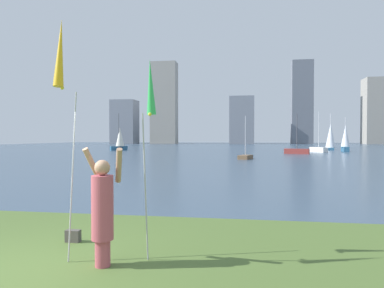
{
  "coord_description": "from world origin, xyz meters",
  "views": [
    {
      "loc": [
        3.51,
        -4.79,
        2.07
      ],
      "look_at": [
        1.61,
        7.46,
        1.81
      ],
      "focal_mm": 32.77,
      "sensor_mm": 36.0,
      "label": 1
    }
  ],
  "objects_px": {
    "person": "(103,208)",
    "kite_flag_right": "(150,93)",
    "sailboat_1": "(319,149)",
    "sailboat_2": "(331,137)",
    "kite_flag_left": "(61,60)",
    "sailboat_3": "(297,151)",
    "sailboat_5": "(120,139)",
    "bag": "(73,236)",
    "sailboat_6": "(245,157)",
    "sailboat_0": "(345,139)"
  },
  "relations": [
    {
      "from": "person",
      "to": "kite_flag_right",
      "type": "relative_size",
      "value": 0.56
    },
    {
      "from": "sailboat_1",
      "to": "sailboat_2",
      "type": "height_order",
      "value": "sailboat_2"
    },
    {
      "from": "kite_flag_left",
      "to": "sailboat_3",
      "type": "relative_size",
      "value": 0.81
    },
    {
      "from": "sailboat_2",
      "to": "sailboat_5",
      "type": "bearing_deg",
      "value": -168.7
    },
    {
      "from": "person",
      "to": "kite_flag_right",
      "type": "height_order",
      "value": "kite_flag_right"
    },
    {
      "from": "kite_flag_right",
      "to": "bag",
      "type": "bearing_deg",
      "value": 161.71
    },
    {
      "from": "sailboat_5",
      "to": "sailboat_6",
      "type": "bearing_deg",
      "value": -43.84
    },
    {
      "from": "sailboat_1",
      "to": "sailboat_3",
      "type": "xyz_separation_m",
      "value": [
        -3.51,
        -5.02,
        -0.01
      ]
    },
    {
      "from": "bag",
      "to": "sailboat_6",
      "type": "relative_size",
      "value": 0.07
    },
    {
      "from": "kite_flag_right",
      "to": "sailboat_0",
      "type": "bearing_deg",
      "value": 71.41
    },
    {
      "from": "person",
      "to": "sailboat_3",
      "type": "distance_m",
      "value": 39.12
    },
    {
      "from": "bag",
      "to": "sailboat_0",
      "type": "bearing_deg",
      "value": 69.2
    },
    {
      "from": "sailboat_0",
      "to": "sailboat_1",
      "type": "bearing_deg",
      "value": -150.07
    },
    {
      "from": "kite_flag_right",
      "to": "sailboat_1",
      "type": "relative_size",
      "value": 0.63
    },
    {
      "from": "person",
      "to": "bag",
      "type": "bearing_deg",
      "value": 133.73
    },
    {
      "from": "bag",
      "to": "sailboat_6",
      "type": "bearing_deg",
      "value": 82.84
    },
    {
      "from": "person",
      "to": "sailboat_0",
      "type": "bearing_deg",
      "value": 70.35
    },
    {
      "from": "sailboat_1",
      "to": "sailboat_3",
      "type": "bearing_deg",
      "value": -124.99
    },
    {
      "from": "person",
      "to": "kite_flag_left",
      "type": "relative_size",
      "value": 0.48
    },
    {
      "from": "sailboat_5",
      "to": "kite_flag_right",
      "type": "bearing_deg",
      "value": -68.92
    },
    {
      "from": "kite_flag_right",
      "to": "sailboat_2",
      "type": "xyz_separation_m",
      "value": [
        14.61,
        51.29,
        -0.81
      ]
    },
    {
      "from": "sailboat_1",
      "to": "sailboat_5",
      "type": "distance_m",
      "value": 28.59
    },
    {
      "from": "kite_flag_left",
      "to": "sailboat_3",
      "type": "bearing_deg",
      "value": 76.9
    },
    {
      "from": "person",
      "to": "sailboat_2",
      "type": "height_order",
      "value": "sailboat_2"
    },
    {
      "from": "person",
      "to": "sailboat_2",
      "type": "relative_size",
      "value": 0.33
    },
    {
      "from": "sailboat_3",
      "to": "kite_flag_right",
      "type": "bearing_deg",
      "value": -101.47
    },
    {
      "from": "kite_flag_right",
      "to": "bag",
      "type": "relative_size",
      "value": 11.92
    },
    {
      "from": "bag",
      "to": "sailboat_5",
      "type": "bearing_deg",
      "value": 109.36
    },
    {
      "from": "kite_flag_right",
      "to": "sailboat_3",
      "type": "height_order",
      "value": "sailboat_3"
    },
    {
      "from": "sailboat_2",
      "to": "sailboat_6",
      "type": "bearing_deg",
      "value": -118.05
    },
    {
      "from": "kite_flag_right",
      "to": "sailboat_5",
      "type": "height_order",
      "value": "sailboat_5"
    },
    {
      "from": "bag",
      "to": "sailboat_6",
      "type": "height_order",
      "value": "sailboat_6"
    },
    {
      "from": "bag",
      "to": "sailboat_0",
      "type": "distance_m",
      "value": 47.53
    },
    {
      "from": "kite_flag_left",
      "to": "kite_flag_right",
      "type": "xyz_separation_m",
      "value": [
        1.27,
        0.67,
        -0.45
      ]
    },
    {
      "from": "kite_flag_right",
      "to": "sailboat_3",
      "type": "bearing_deg",
      "value": 78.53
    },
    {
      "from": "sailboat_3",
      "to": "sailboat_0",
      "type": "bearing_deg",
      "value": 44.32
    },
    {
      "from": "sailboat_0",
      "to": "sailboat_1",
      "type": "height_order",
      "value": "sailboat_1"
    },
    {
      "from": "bag",
      "to": "sailboat_1",
      "type": "relative_size",
      "value": 0.05
    },
    {
      "from": "kite_flag_left",
      "to": "kite_flag_right",
      "type": "bearing_deg",
      "value": 27.67
    },
    {
      "from": "sailboat_0",
      "to": "sailboat_6",
      "type": "xyz_separation_m",
      "value": [
        -13.57,
        -18.2,
        -1.53
      ]
    },
    {
      "from": "sailboat_5",
      "to": "sailboat_0",
      "type": "bearing_deg",
      "value": 0.14
    },
    {
      "from": "kite_flag_left",
      "to": "sailboat_1",
      "type": "distance_m",
      "value": 45.21
    },
    {
      "from": "sailboat_3",
      "to": "sailboat_5",
      "type": "height_order",
      "value": "sailboat_5"
    },
    {
      "from": "bag",
      "to": "kite_flag_left",
      "type": "bearing_deg",
      "value": -69.49
    },
    {
      "from": "bag",
      "to": "sailboat_1",
      "type": "distance_m",
      "value": 44.06
    },
    {
      "from": "kite_flag_right",
      "to": "sailboat_6",
      "type": "xyz_separation_m",
      "value": [
        1.56,
        26.78,
        -2.6
      ]
    },
    {
      "from": "kite_flag_right",
      "to": "sailboat_2",
      "type": "height_order",
      "value": "sailboat_2"
    },
    {
      "from": "sailboat_1",
      "to": "person",
      "type": "bearing_deg",
      "value": -105.26
    },
    {
      "from": "sailboat_6",
      "to": "kite_flag_left",
      "type": "bearing_deg",
      "value": -95.89
    },
    {
      "from": "sailboat_0",
      "to": "person",
      "type": "bearing_deg",
      "value": -109.1
    }
  ]
}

